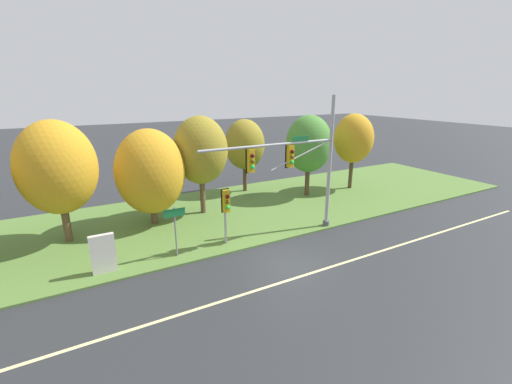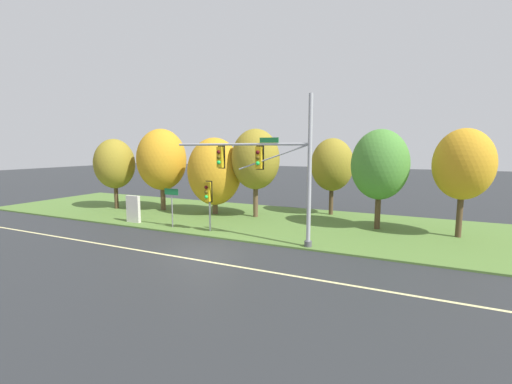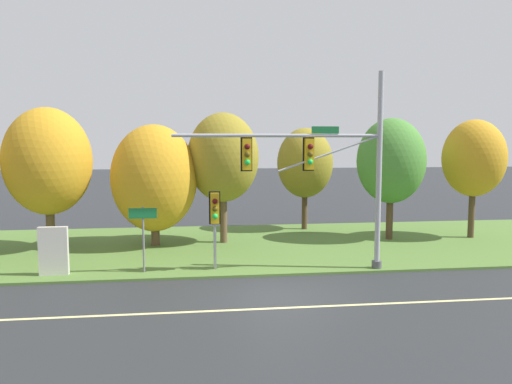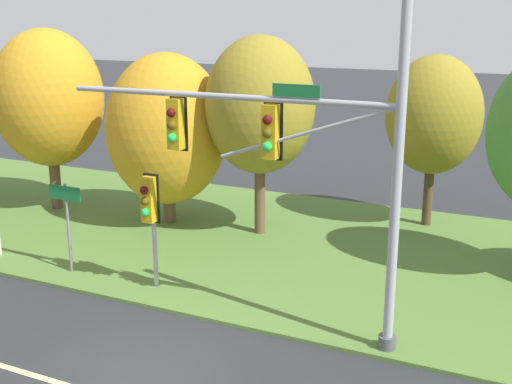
{
  "view_description": "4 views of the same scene",
  "coord_description": "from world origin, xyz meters",
  "views": [
    {
      "loc": [
        -9.07,
        -12.51,
        8.39
      ],
      "look_at": [
        -0.25,
        3.32,
        2.91
      ],
      "focal_mm": 24.0,
      "sensor_mm": 36.0,
      "label": 1
    },
    {
      "loc": [
        9.6,
        -14.32,
        5.34
      ],
      "look_at": [
        0.97,
        4.1,
        2.7
      ],
      "focal_mm": 24.0,
      "sensor_mm": 36.0,
      "label": 2
    },
    {
      "loc": [
        -2.88,
        -16.4,
        5.31
      ],
      "look_at": [
        -0.38,
        3.23,
        3.28
      ],
      "focal_mm": 35.0,
      "sensor_mm": 36.0,
      "label": 3
    },
    {
      "loc": [
        7.43,
        -10.04,
        7.29
      ],
      "look_at": [
        1.31,
        3.0,
        3.33
      ],
      "focal_mm": 45.0,
      "sensor_mm": 36.0,
      "label": 4
    }
  ],
  "objects": [
    {
      "name": "grass_verge",
      "position": [
        0.0,
        8.25,
        0.05
      ],
      "size": [
        48.0,
        11.5,
        0.1
      ],
      "primitive_type": "cube",
      "color": "#517533",
      "rests_on": "ground"
    },
    {
      "name": "tree_mid_verge",
      "position": [
        -1.33,
        8.94,
        4.46
      ],
      "size": [
        3.62,
        3.62,
        6.64
      ],
      "color": "brown",
      "rests_on": "grass_verge"
    },
    {
      "name": "pedestrian_signal_near_kerb",
      "position": [
        -2.02,
        3.46,
        2.42
      ],
      "size": [
        0.46,
        0.55,
        3.2
      ],
      "color": "#9EA0A5",
      "rests_on": "grass_verge"
    },
    {
      "name": "ground_plane",
      "position": [
        0.0,
        0.0,
        0.0
      ],
      "size": [
        160.0,
        160.0,
        0.0
      ],
      "primitive_type": "plane",
      "color": "#282B2D"
    },
    {
      "name": "traffic_signal_mast",
      "position": [
        2.37,
        2.91,
        4.42
      ],
      "size": [
        8.46,
        0.49,
        7.97
      ],
      "color": "#9EA0A5",
      "rests_on": "grass_verge"
    },
    {
      "name": "tree_tall_centre",
      "position": [
        3.67,
        12.27,
        4.01
      ],
      "size": [
        3.27,
        3.27,
        5.97
      ],
      "color": "#4C3823",
      "rests_on": "grass_verge"
    },
    {
      "name": "tree_behind_signpost",
      "position": [
        -4.77,
        8.65,
        3.47
      ],
      "size": [
        4.23,
        4.23,
        6.02
      ],
      "color": "brown",
      "rests_on": "grass_verge"
    },
    {
      "name": "tree_left_of_mast",
      "position": [
        -9.68,
        8.27,
        4.33
      ],
      "size": [
        4.07,
        4.07,
        6.79
      ],
      "color": "brown",
      "rests_on": "grass_verge"
    },
    {
      "name": "route_sign_post",
      "position": [
        -4.85,
        3.44,
        1.88
      ],
      "size": [
        1.09,
        0.08,
        2.63
      ],
      "color": "slate",
      "rests_on": "grass_verge"
    }
  ]
}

